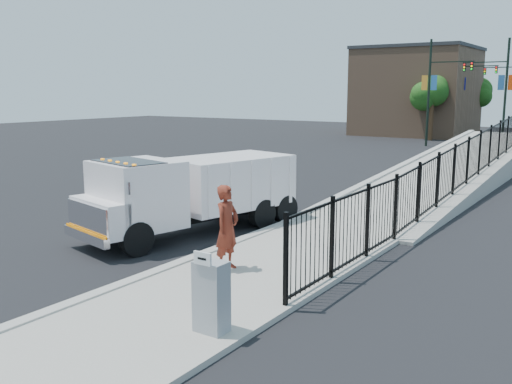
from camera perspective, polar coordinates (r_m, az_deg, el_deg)
The scene contains 16 objects.
ground at distance 14.82m, azimuth -5.00°, elevation -6.51°, with size 120.00×120.00×0.00m, color black.
sidewalk at distance 12.18m, azimuth -3.74°, elevation -9.94°, with size 3.55×12.00×0.12m, color #9E998E.
curb at distance 13.37m, azimuth -10.39°, elevation -8.15°, with size 0.30×12.00×0.16m, color #ADAAA3.
ramp at distance 28.23m, azimuth 19.30°, elevation 0.93°, with size 3.95×24.00×1.70m, color #9E998E.
iron_fence at distance 23.92m, azimuth 20.32°, elevation 1.49°, with size 0.10×28.00×1.80m, color black.
truck at distance 16.97m, azimuth -6.74°, elevation 0.24°, with size 3.76×7.28×2.38m.
worker at distance 13.18m, azimuth -2.91°, elevation -3.58°, with size 0.73×0.48×1.99m, color maroon.
utility_cabinet at distance 9.97m, azimuth -4.49°, elevation -10.39°, with size 0.55×0.40×1.25m, color gray.
arrow_sign at distance 9.58m, azimuth -5.37°, elevation -6.64°, with size 0.35×0.04×0.22m, color white.
debris at distance 12.19m, azimuth -4.89°, elevation -9.40°, with size 0.39×0.39×0.10m, color silver.
light_pole_0 at distance 45.59m, azimuth 17.28°, elevation 9.85°, with size 3.77×0.22×8.00m.
light_pole_1 at distance 46.44m, azimuth 23.33°, elevation 9.48°, with size 3.78×0.22×8.00m.
light_pole_2 at distance 54.25m, azimuth 19.92°, elevation 9.68°, with size 3.77×0.22×8.00m.
tree_0 at distance 51.18m, azimuth 17.24°, elevation 9.37°, with size 2.62×2.62×5.31m.
tree_2 at distance 62.16m, azimuth 21.37°, elevation 9.18°, with size 2.56×2.56×5.28m.
building at distance 57.91m, azimuth 15.77°, elevation 9.53°, with size 10.00×10.00×8.00m, color #8C664C.
Camera 1 is at (8.88, -11.08, 4.24)m, focal length 40.00 mm.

